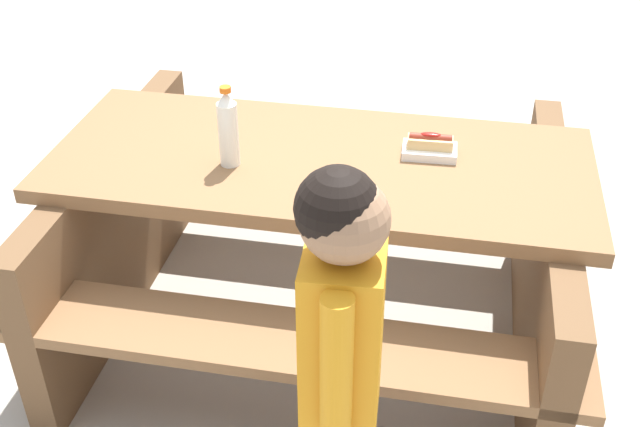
{
  "coord_description": "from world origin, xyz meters",
  "views": [
    {
      "loc": [
        -0.01,
        -2.27,
        2.04
      ],
      "look_at": [
        0.0,
        0.0,
        0.52
      ],
      "focal_mm": 43.92,
      "sensor_mm": 36.0,
      "label": 1
    }
  ],
  "objects_px": {
    "picnic_table": "(320,232)",
    "child_in_coat": "(341,344)",
    "hotdog_tray": "(430,147)",
    "soda_bottle": "(228,129)"
  },
  "relations": [
    {
      "from": "picnic_table",
      "to": "child_in_coat",
      "type": "xyz_separation_m",
      "value": [
        0.04,
        -0.96,
        0.36
      ]
    },
    {
      "from": "hotdog_tray",
      "to": "picnic_table",
      "type": "bearing_deg",
      "value": -178.21
    },
    {
      "from": "picnic_table",
      "to": "soda_bottle",
      "type": "xyz_separation_m",
      "value": [
        -0.29,
        -0.04,
        0.43
      ]
    },
    {
      "from": "picnic_table",
      "to": "hotdog_tray",
      "type": "distance_m",
      "value": 0.5
    },
    {
      "from": "hotdog_tray",
      "to": "child_in_coat",
      "type": "bearing_deg",
      "value": -108.39
    },
    {
      "from": "hotdog_tray",
      "to": "child_in_coat",
      "type": "distance_m",
      "value": 1.02
    },
    {
      "from": "hotdog_tray",
      "to": "child_in_coat",
      "type": "height_order",
      "value": "child_in_coat"
    },
    {
      "from": "child_in_coat",
      "to": "soda_bottle",
      "type": "bearing_deg",
      "value": 110.17
    },
    {
      "from": "picnic_table",
      "to": "soda_bottle",
      "type": "relative_size",
      "value": 7.44
    },
    {
      "from": "hotdog_tray",
      "to": "child_in_coat",
      "type": "xyz_separation_m",
      "value": [
        -0.32,
        -0.97,
        0.03
      ]
    }
  ]
}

